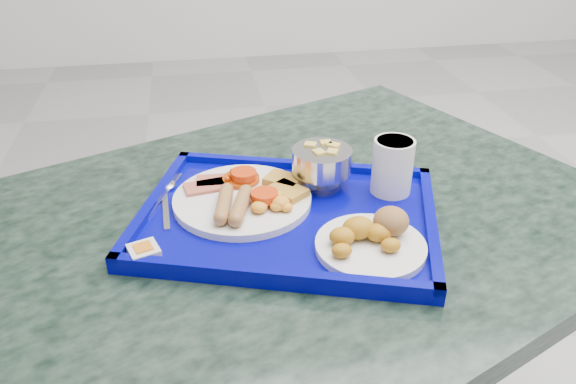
{
  "coord_description": "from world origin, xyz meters",
  "views": [
    {
      "loc": [
        -1.09,
        -1.06,
        1.22
      ],
      "look_at": [
        -0.95,
        -0.33,
        0.79
      ],
      "focal_mm": 35.0,
      "sensor_mm": 36.0,
      "label": 1
    }
  ],
  "objects_px": {
    "tray": "(288,217)",
    "fruit_bowl": "(322,161)",
    "juice_cup": "(393,165)",
    "table": "(266,314)",
    "main_plate": "(246,197)",
    "bread_plate": "(372,238)"
  },
  "relations": [
    {
      "from": "bread_plate",
      "to": "juice_cup",
      "type": "distance_m",
      "value": 0.17
    },
    {
      "from": "bread_plate",
      "to": "fruit_bowl",
      "type": "distance_m",
      "value": 0.19
    },
    {
      "from": "tray",
      "to": "juice_cup",
      "type": "xyz_separation_m",
      "value": [
        0.18,
        0.04,
        0.06
      ]
    },
    {
      "from": "main_plate",
      "to": "tray",
      "type": "bearing_deg",
      "value": -36.21
    },
    {
      "from": "table",
      "to": "main_plate",
      "type": "distance_m",
      "value": 0.22
    },
    {
      "from": "table",
      "to": "tray",
      "type": "xyz_separation_m",
      "value": [
        0.04,
        -0.0,
        0.2
      ]
    },
    {
      "from": "tray",
      "to": "main_plate",
      "type": "relative_size",
      "value": 2.4
    },
    {
      "from": "tray",
      "to": "bread_plate",
      "type": "xyz_separation_m",
      "value": [
        0.1,
        -0.11,
        0.02
      ]
    },
    {
      "from": "tray",
      "to": "fruit_bowl",
      "type": "relative_size",
      "value": 5.34
    },
    {
      "from": "fruit_bowl",
      "to": "table",
      "type": "bearing_deg",
      "value": -144.38
    },
    {
      "from": "main_plate",
      "to": "bread_plate",
      "type": "xyz_separation_m",
      "value": [
        0.16,
        -0.15,
        0.0
      ]
    },
    {
      "from": "bread_plate",
      "to": "main_plate",
      "type": "bearing_deg",
      "value": 136.82
    },
    {
      "from": "table",
      "to": "tray",
      "type": "height_order",
      "value": "tray"
    },
    {
      "from": "main_plate",
      "to": "juice_cup",
      "type": "relative_size",
      "value": 2.39
    },
    {
      "from": "juice_cup",
      "to": "table",
      "type": "bearing_deg",
      "value": -169.96
    },
    {
      "from": "main_plate",
      "to": "fruit_bowl",
      "type": "height_order",
      "value": "fruit_bowl"
    },
    {
      "from": "main_plate",
      "to": "fruit_bowl",
      "type": "xyz_separation_m",
      "value": [
        0.13,
        0.04,
        0.03
      ]
    },
    {
      "from": "tray",
      "to": "bread_plate",
      "type": "relative_size",
      "value": 3.4
    },
    {
      "from": "tray",
      "to": "bread_plate",
      "type": "height_order",
      "value": "bread_plate"
    },
    {
      "from": "fruit_bowl",
      "to": "juice_cup",
      "type": "distance_m",
      "value": 0.12
    },
    {
      "from": "tray",
      "to": "main_plate",
      "type": "height_order",
      "value": "main_plate"
    },
    {
      "from": "table",
      "to": "main_plate",
      "type": "bearing_deg",
      "value": 116.77
    }
  ]
}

